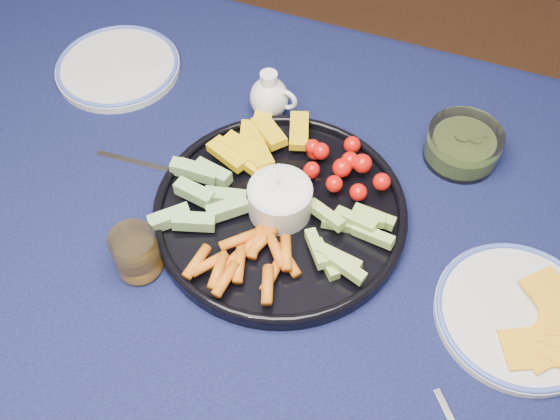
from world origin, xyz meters
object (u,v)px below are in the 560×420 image
(creamer_pitcher, at_px, (270,97))
(cheese_plate, at_px, (519,313))
(crudite_platter, at_px, (278,208))
(juice_tumbler, at_px, (137,255))
(pickle_bowl, at_px, (462,146))
(side_plate_extra, at_px, (118,67))
(dining_table, at_px, (232,267))

(creamer_pitcher, distance_m, cheese_plate, 0.52)
(crudite_platter, xyz_separation_m, juice_tumbler, (-0.15, -0.16, 0.01))
(creamer_pitcher, relative_size, pickle_bowl, 0.76)
(crudite_platter, height_order, juice_tumbler, crudite_platter)
(creamer_pitcher, xyz_separation_m, side_plate_extra, (-0.30, 0.00, -0.03))
(crudite_platter, height_order, creamer_pitcher, crudite_platter)
(cheese_plate, distance_m, juice_tumbler, 0.53)
(dining_table, height_order, cheese_plate, cheese_plate)
(dining_table, distance_m, side_plate_extra, 0.44)
(dining_table, xyz_separation_m, pickle_bowl, (0.29, 0.28, 0.11))
(crudite_platter, height_order, cheese_plate, crudite_platter)
(dining_table, relative_size, crudite_platter, 4.34)
(creamer_pitcher, bearing_deg, juice_tumbler, -99.56)
(creamer_pitcher, relative_size, juice_tumbler, 1.19)
(cheese_plate, bearing_deg, dining_table, -177.13)
(creamer_pitcher, height_order, juice_tumbler, creamer_pitcher)
(juice_tumbler, height_order, side_plate_extra, juice_tumbler)
(creamer_pitcher, distance_m, juice_tumbler, 0.36)
(crudite_platter, bearing_deg, juice_tumbler, -134.47)
(dining_table, height_order, juice_tumbler, juice_tumbler)
(crudite_platter, relative_size, cheese_plate, 1.69)
(crudite_platter, distance_m, pickle_bowl, 0.32)
(cheese_plate, bearing_deg, juice_tumbler, -167.44)
(dining_table, relative_size, juice_tumbler, 21.60)
(creamer_pitcher, bearing_deg, side_plate_extra, 179.34)
(pickle_bowl, bearing_deg, juice_tumbler, -135.69)
(side_plate_extra, bearing_deg, pickle_bowl, 1.70)
(pickle_bowl, bearing_deg, crudite_platter, -136.51)
(side_plate_extra, bearing_deg, cheese_plate, -17.68)
(cheese_plate, height_order, side_plate_extra, cheese_plate)
(creamer_pitcher, height_order, pickle_bowl, creamer_pitcher)
(dining_table, xyz_separation_m, cheese_plate, (0.42, 0.02, 0.10))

